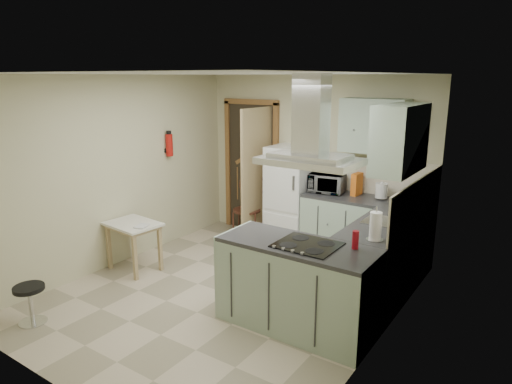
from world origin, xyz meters
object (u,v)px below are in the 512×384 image
Objects in this scene: peninsula at (297,286)px; bentwood_chair at (247,210)px; stool at (31,304)px; microwave at (327,183)px; extractor_hood at (310,161)px; fridge at (291,197)px; drop_leaf_table at (134,246)px.

peninsula is 2.61m from bentwood_chair.
microwave is at bearing 64.65° from stool.
stool is at bearing -148.50° from extractor_hood.
microwave is (-0.76, 1.99, -0.69)m from extractor_hood.
fridge is at bearing 121.74° from peninsula.
microwave is at bearing -12.88° from bentwood_chair.
peninsula is 3.78× the size of stool.
fridge is at bearing -6.24° from bentwood_chair.
microwave is at bearing 108.28° from peninsula.
extractor_hood is 2.92m from drop_leaf_table.
drop_leaf_table is at bearing 178.74° from peninsula.
fridge is 2.57m from extractor_hood.
microwave reaches higher than peninsula.
microwave is at bearing 0.82° from fridge.
extractor_hood is 1.32× the size of drop_leaf_table.
drop_leaf_table is (-2.56, 0.05, -1.40)m from extractor_hood.
extractor_hood is 1.89× the size of microwave.
extractor_hood is at bearing 31.50° from stool.
peninsula is 2.46m from drop_leaf_table.
extractor_hood is (1.32, -1.98, 0.97)m from fridge.
drop_leaf_table is 1.66× the size of stool.
microwave reaches higher than drop_leaf_table.
microwave is (1.80, 1.93, 0.71)m from drop_leaf_table.
drop_leaf_table is at bearing 178.79° from extractor_hood.
fridge is 2.35m from peninsula.
fridge is 0.74m from bentwood_chair.
peninsula is at bearing 180.00° from extractor_hood.
fridge reaches higher than drop_leaf_table.
drop_leaf_table is at bearing -122.66° from fridge.
peninsula is at bearing -80.93° from microwave.
microwave reaches higher than bentwood_chair.
peninsula is at bearing -58.26° from fridge.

